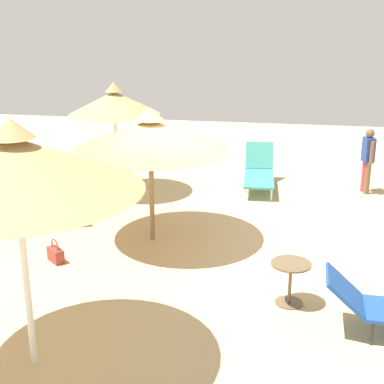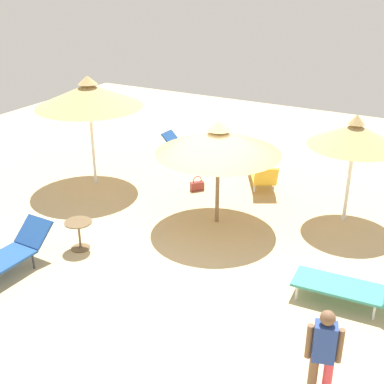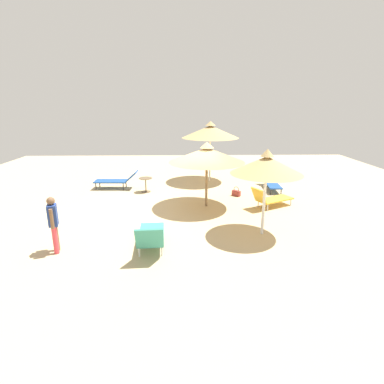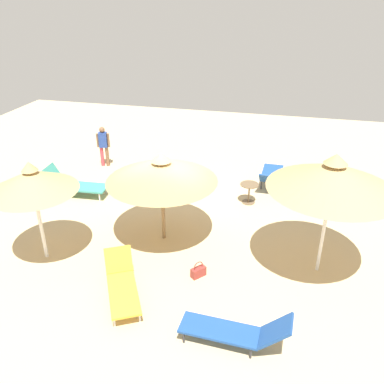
# 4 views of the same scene
# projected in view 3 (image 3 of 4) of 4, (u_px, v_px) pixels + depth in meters

# --- Properties ---
(ground) EXTENTS (24.00, 24.00, 0.10)m
(ground) POSITION_uv_depth(u_px,v_px,m) (185.00, 208.00, 11.69)
(ground) COLOR tan
(parasol_umbrella_front) EXTENTS (2.84, 2.84, 2.48)m
(parasol_umbrella_front) POSITION_uv_depth(u_px,v_px,m) (207.00, 155.00, 11.21)
(parasol_umbrella_front) COLOR olive
(parasol_umbrella_front) RESTS_ON ground
(parasol_umbrella_center) EXTENTS (2.83, 2.83, 3.00)m
(parasol_umbrella_center) POSITION_uv_depth(u_px,v_px,m) (210.00, 132.00, 14.93)
(parasol_umbrella_center) COLOR white
(parasol_umbrella_center) RESTS_ON ground
(parasol_umbrella_edge) EXTENTS (2.08, 2.08, 2.60)m
(parasol_umbrella_edge) POSITION_uv_depth(u_px,v_px,m) (267.00, 165.00, 8.68)
(parasol_umbrella_edge) COLOR white
(parasol_umbrella_edge) RESTS_ON ground
(lounge_chair_back) EXTENTS (2.01, 0.82, 0.96)m
(lounge_chair_back) POSITION_uv_depth(u_px,v_px,m) (151.00, 236.00, 8.16)
(lounge_chair_back) COLOR teal
(lounge_chair_back) RESTS_ON ground
(lounge_chair_far_right) EXTENTS (0.75, 2.01, 0.82)m
(lounge_chair_far_right) POSITION_uv_depth(u_px,v_px,m) (117.00, 180.00, 14.06)
(lounge_chair_far_right) COLOR #1E478C
(lounge_chair_far_right) RESTS_ON ground
(lounge_chair_near_left) EXTENTS (1.35, 1.80, 0.84)m
(lounge_chair_near_left) POSITION_uv_depth(u_px,v_px,m) (271.00, 198.00, 11.55)
(lounge_chair_near_left) COLOR gold
(lounge_chair_near_left) RESTS_ON ground
(lounge_chair_far_left) EXTENTS (2.10, 0.66, 0.84)m
(lounge_chair_far_left) POSITION_uv_depth(u_px,v_px,m) (271.00, 181.00, 14.07)
(lounge_chair_far_left) COLOR #1E478C
(lounge_chair_far_left) RESTS_ON ground
(person_standing_near_right) EXTENTS (0.47, 0.29, 1.54)m
(person_standing_near_right) POSITION_uv_depth(u_px,v_px,m) (53.00, 221.00, 7.90)
(person_standing_near_right) COLOR brown
(person_standing_near_right) RESTS_ON ground
(handbag) EXTENTS (0.36, 0.38, 0.42)m
(handbag) POSITION_uv_depth(u_px,v_px,m) (236.00, 193.00, 12.99)
(handbag) COLOR maroon
(handbag) RESTS_ON ground
(side_table_round) EXTENTS (0.58, 0.58, 0.65)m
(side_table_round) POSITION_uv_depth(u_px,v_px,m) (146.00, 182.00, 13.51)
(side_table_round) COLOR brown
(side_table_round) RESTS_ON ground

